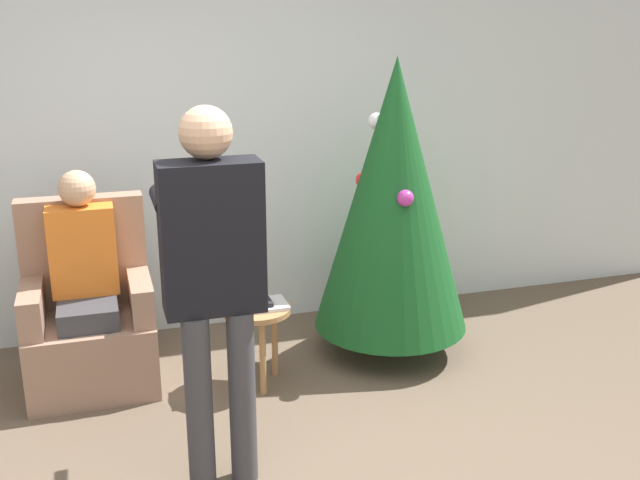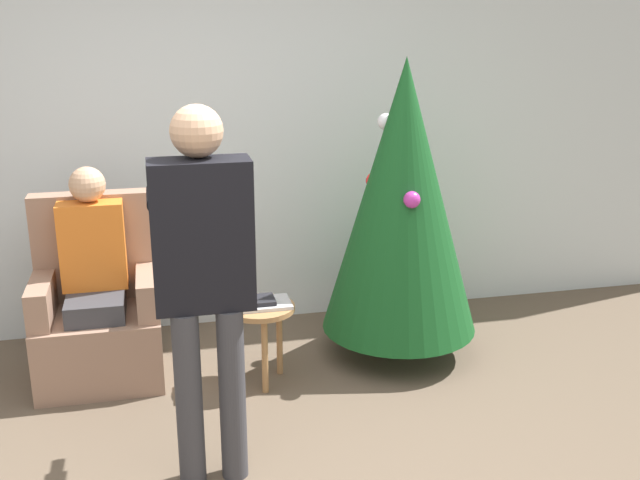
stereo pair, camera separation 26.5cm
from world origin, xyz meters
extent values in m
cube|color=silver|center=(0.00, 2.23, 1.35)|extent=(8.00, 0.06, 2.70)
cylinder|color=brown|center=(1.13, 1.45, 0.09)|extent=(0.10, 0.10, 0.18)
cone|color=#144C1E|center=(1.13, 1.45, 1.00)|extent=(0.94, 0.94, 1.63)
sphere|color=red|center=(1.02, 1.65, 1.06)|extent=(0.10, 0.10, 0.10)
sphere|color=#B23399|center=(1.11, 1.22, 1.05)|extent=(0.10, 0.10, 0.10)
sphere|color=white|center=(1.05, 1.54, 1.44)|extent=(0.10, 0.10, 0.10)
cube|color=#93705B|center=(-0.65, 1.53, 0.21)|extent=(0.69, 0.62, 0.41)
cube|color=#93705B|center=(-0.65, 1.77, 0.73)|extent=(0.69, 0.14, 0.64)
cube|color=#93705B|center=(-0.94, 1.53, 0.52)|extent=(0.12, 0.55, 0.22)
cube|color=#93705B|center=(-0.37, 1.53, 0.52)|extent=(0.12, 0.55, 0.22)
cylinder|color=#38383D|center=(-0.75, 1.33, 0.21)|extent=(0.11, 0.11, 0.41)
cylinder|color=#38383D|center=(-0.55, 1.33, 0.21)|extent=(0.11, 0.11, 0.41)
cube|color=#38383D|center=(-0.65, 1.48, 0.47)|extent=(0.32, 0.40, 0.12)
cube|color=orange|center=(-0.65, 1.63, 0.78)|extent=(0.36, 0.20, 0.50)
sphere|color=tan|center=(-0.65, 1.63, 1.13)|extent=(0.20, 0.20, 0.20)
cylinder|color=#38383D|center=(-0.21, 0.39, 0.41)|extent=(0.12, 0.12, 0.82)
cylinder|color=#38383D|center=(-0.01, 0.39, 0.41)|extent=(0.12, 0.12, 0.82)
cube|color=black|center=(-0.11, 0.45, 1.15)|extent=(0.43, 0.20, 0.65)
sphere|color=tan|center=(-0.11, 0.49, 1.58)|extent=(0.22, 0.22, 0.22)
cylinder|color=black|center=(-0.29, 0.64, 1.28)|extent=(0.08, 0.30, 0.08)
cylinder|color=black|center=(0.07, 0.64, 1.28)|extent=(0.08, 0.30, 0.08)
cube|color=white|center=(0.07, 0.83, 1.28)|extent=(0.04, 0.14, 0.04)
cylinder|color=#A37547|center=(0.25, 1.27, 0.45)|extent=(0.39, 0.39, 0.03)
cylinder|color=#A37547|center=(0.25, 1.14, 0.22)|extent=(0.04, 0.04, 0.44)
cylinder|color=#A37547|center=(0.36, 1.34, 0.22)|extent=(0.04, 0.04, 0.44)
cylinder|color=#A37547|center=(0.13, 1.34, 0.22)|extent=(0.04, 0.04, 0.44)
cube|color=silver|center=(0.25, 1.27, 0.48)|extent=(0.34, 0.22, 0.02)
cube|color=black|center=(0.25, 1.27, 0.50)|extent=(0.16, 0.16, 0.02)
camera|label=1|loc=(-0.56, -2.55, 2.05)|focal=42.00mm
camera|label=2|loc=(-0.30, -2.62, 2.05)|focal=42.00mm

